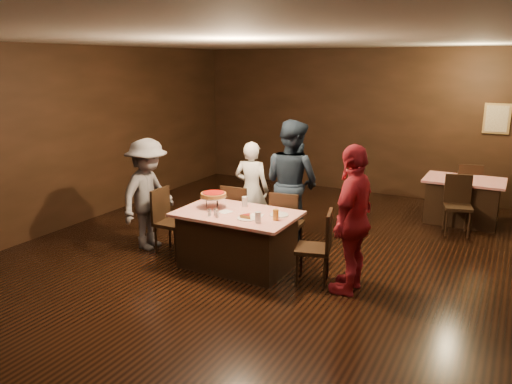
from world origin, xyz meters
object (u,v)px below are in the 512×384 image
(glass_amber, at_px, (276,215))
(chair_far_right, at_px, (287,222))
(diner_red_shirt, at_px, (353,220))
(diner_grey_knit, at_px, (148,194))
(chair_far_left, at_px, (239,215))
(chair_end_left, at_px, (172,221))
(chair_end_right, at_px, (313,247))
(chair_back_near, at_px, (458,206))
(diner_navy_hoodie, at_px, (292,183))
(pizza_stand, at_px, (214,195))
(diner_white_jacket, at_px, (252,190))
(back_table, at_px, (462,201))
(chair_back_far, at_px, (467,188))
(glass_front_right, at_px, (258,217))
(main_table, at_px, (237,240))
(plate_empty, at_px, (279,215))
(glass_back, at_px, (245,202))

(glass_amber, bearing_deg, chair_far_right, 104.04)
(diner_red_shirt, bearing_deg, diner_grey_knit, -88.30)
(chair_far_left, distance_m, diner_red_shirt, 2.17)
(chair_end_left, relative_size, chair_end_right, 1.00)
(chair_far_left, distance_m, chair_back_near, 3.55)
(chair_far_right, height_order, diner_navy_hoodie, diner_navy_hoodie)
(diner_red_shirt, height_order, glass_amber, diner_red_shirt)
(pizza_stand, relative_size, glass_amber, 2.71)
(diner_white_jacket, bearing_deg, pizza_stand, 82.36)
(back_table, distance_m, chair_end_right, 3.79)
(chair_back_far, bearing_deg, diner_red_shirt, 63.54)
(glass_front_right, bearing_deg, diner_navy_hoodie, 97.26)
(main_table, distance_m, chair_back_near, 3.76)
(diner_red_shirt, bearing_deg, pizza_stand, -89.46)
(diner_grey_knit, bearing_deg, glass_amber, -93.41)
(chair_far_right, distance_m, diner_grey_knit, 2.09)
(main_table, bearing_deg, pizza_stand, 172.87)
(chair_back_far, relative_size, plate_empty, 3.80)
(chair_back_near, relative_size, diner_white_jacket, 0.62)
(back_table, relative_size, chair_end_right, 1.37)
(back_table, xyz_separation_m, chair_end_right, (-1.37, -3.53, 0.09))
(back_table, height_order, diner_grey_knit, diner_grey_knit)
(chair_far_left, xyz_separation_m, chair_far_right, (0.80, 0.00, 0.00))
(diner_white_jacket, bearing_deg, chair_end_left, 51.44)
(chair_back_far, relative_size, pizza_stand, 2.50)
(chair_back_far, height_order, glass_back, chair_back_far)
(chair_end_left, distance_m, chair_back_near, 4.56)
(chair_end_right, xyz_separation_m, glass_back, (-1.15, 0.30, 0.37))
(chair_far_right, bearing_deg, chair_end_left, 18.79)
(main_table, bearing_deg, chair_back_far, 59.10)
(chair_far_right, bearing_deg, plate_empty, 96.26)
(main_table, distance_m, glass_amber, 0.75)
(chair_back_near, bearing_deg, main_table, -144.72)
(glass_back, bearing_deg, diner_grey_knit, -168.89)
(chair_far_left, relative_size, diner_white_jacket, 0.62)
(diner_grey_knit, bearing_deg, diner_white_jacket, -45.03)
(chair_back_near, distance_m, glass_back, 3.59)
(back_table, distance_m, pizza_stand, 4.55)
(chair_back_far, height_order, glass_front_right, chair_back_far)
(chair_far_left, relative_size, diner_grey_knit, 0.57)
(chair_far_right, xyz_separation_m, diner_red_shirt, (1.19, -0.74, 0.43))
(chair_end_left, distance_m, diner_white_jacket, 1.39)
(chair_end_left, height_order, diner_red_shirt, diner_red_shirt)
(plate_empty, xyz_separation_m, glass_back, (-0.60, 0.15, 0.06))
(diner_grey_knit, relative_size, glass_front_right, 11.81)
(diner_navy_hoodie, relative_size, pizza_stand, 5.02)
(plate_empty, bearing_deg, chair_far_right, 104.04)
(chair_back_far, bearing_deg, glass_front_right, 50.86)
(chair_far_left, height_order, chair_back_near, same)
(back_table, xyz_separation_m, diner_red_shirt, (-0.88, -3.52, 0.52))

